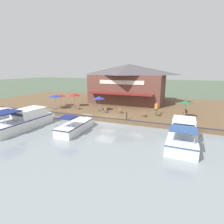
{
  "coord_description": "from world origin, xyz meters",
  "views": [
    {
      "loc": [
        20.82,
        9.12,
        7.03
      ],
      "look_at": [
        -1.0,
        0.57,
        1.3
      ],
      "focal_mm": 28.0,
      "sensor_mm": 36.0,
      "label": 1
    }
  ],
  "objects_px": {
    "cafe_chair_under_first_umbrella": "(120,110)",
    "person_near_entrance": "(156,107)",
    "cafe_chair_mid_patio": "(185,112)",
    "motorboat_outer_channel": "(78,125)",
    "patio_umbrella_back_row": "(74,94)",
    "cafe_chair_far_corner_seat": "(78,106)",
    "cafe_chair_beside_entrance": "(158,113)",
    "patio_umbrella_by_entrance": "(99,98)",
    "mooring_post": "(127,116)",
    "tree_behind_restaurant": "(136,80)",
    "cafe_chair_facing_river": "(105,109)",
    "waterfront_restaurant": "(129,83)",
    "cafe_chair_back_row_seat": "(144,113)",
    "patio_umbrella_near_quay_edge": "(186,102)",
    "motorboat_distant_upstream": "(27,120)",
    "patio_umbrella_mid_patio_left": "(55,96)",
    "patio_umbrella_mid_patio_right": "(61,95)",
    "tree_downstream_bank": "(134,81)",
    "motorboat_fourth_along": "(183,134)"
  },
  "relations": [
    {
      "from": "cafe_chair_under_first_umbrella",
      "to": "person_near_entrance",
      "type": "xyz_separation_m",
      "value": [
        -1.12,
        5.2,
        0.68
      ]
    },
    {
      "from": "cafe_chair_mid_patio",
      "to": "motorboat_outer_channel",
      "type": "bearing_deg",
      "value": -50.32
    },
    {
      "from": "patio_umbrella_back_row",
      "to": "cafe_chair_far_corner_seat",
      "type": "distance_m",
      "value": 3.12
    },
    {
      "from": "cafe_chair_far_corner_seat",
      "to": "cafe_chair_beside_entrance",
      "type": "height_order",
      "value": "same"
    },
    {
      "from": "patio_umbrella_by_entrance",
      "to": "motorboat_outer_channel",
      "type": "xyz_separation_m",
      "value": [
        7.97,
        0.99,
        -2.05
      ]
    },
    {
      "from": "mooring_post",
      "to": "tree_behind_restaurant",
      "type": "distance_m",
      "value": 16.16
    },
    {
      "from": "patio_umbrella_back_row",
      "to": "cafe_chair_facing_river",
      "type": "distance_m",
      "value": 7.47
    },
    {
      "from": "cafe_chair_under_first_umbrella",
      "to": "patio_umbrella_by_entrance",
      "type": "bearing_deg",
      "value": -97.36
    },
    {
      "from": "waterfront_restaurant",
      "to": "mooring_post",
      "type": "relative_size",
      "value": 14.07
    },
    {
      "from": "cafe_chair_facing_river",
      "to": "cafe_chair_mid_patio",
      "type": "bearing_deg",
      "value": 103.31
    },
    {
      "from": "waterfront_restaurant",
      "to": "cafe_chair_back_row_seat",
      "type": "bearing_deg",
      "value": 26.48
    },
    {
      "from": "patio_umbrella_near_quay_edge",
      "to": "cafe_chair_back_row_seat",
      "type": "relative_size",
      "value": 2.82
    },
    {
      "from": "cafe_chair_far_corner_seat",
      "to": "cafe_chair_beside_entrance",
      "type": "bearing_deg",
      "value": 91.63
    },
    {
      "from": "cafe_chair_far_corner_seat",
      "to": "motorboat_outer_channel",
      "type": "xyz_separation_m",
      "value": [
        7.54,
        4.66,
        -0.43
      ]
    },
    {
      "from": "cafe_chair_beside_entrance",
      "to": "motorboat_distant_upstream",
      "type": "relative_size",
      "value": 0.09
    },
    {
      "from": "patio_umbrella_mid_patio_left",
      "to": "patio_umbrella_mid_patio_right",
      "type": "distance_m",
      "value": 2.33
    },
    {
      "from": "patio_umbrella_by_entrance",
      "to": "patio_umbrella_back_row",
      "type": "distance_m",
      "value": 5.7
    },
    {
      "from": "cafe_chair_back_row_seat",
      "to": "cafe_chair_under_first_umbrella",
      "type": "bearing_deg",
      "value": -100.29
    },
    {
      "from": "patio_umbrella_back_row",
      "to": "cafe_chair_mid_patio",
      "type": "distance_m",
      "value": 18.4
    },
    {
      "from": "patio_umbrella_back_row",
      "to": "tree_downstream_bank",
      "type": "relative_size",
      "value": 0.4
    },
    {
      "from": "patio_umbrella_back_row",
      "to": "cafe_chair_far_corner_seat",
      "type": "relative_size",
      "value": 2.82
    },
    {
      "from": "cafe_chair_beside_entrance",
      "to": "tree_downstream_bank",
      "type": "xyz_separation_m",
      "value": [
        -12.37,
        -6.67,
        3.52
      ]
    },
    {
      "from": "waterfront_restaurant",
      "to": "cafe_chair_mid_patio",
      "type": "bearing_deg",
      "value": 53.55
    },
    {
      "from": "patio_umbrella_back_row",
      "to": "motorboat_distant_upstream",
      "type": "relative_size",
      "value": 0.26
    },
    {
      "from": "patio_umbrella_back_row",
      "to": "cafe_chair_mid_patio",
      "type": "xyz_separation_m",
      "value": [
        -0.37,
        18.32,
        -1.64
      ]
    },
    {
      "from": "cafe_chair_beside_entrance",
      "to": "tree_downstream_bank",
      "type": "height_order",
      "value": "tree_downstream_bank"
    },
    {
      "from": "patio_umbrella_back_row",
      "to": "motorboat_distant_upstream",
      "type": "height_order",
      "value": "patio_umbrella_back_row"
    },
    {
      "from": "cafe_chair_far_corner_seat",
      "to": "tree_behind_restaurant",
      "type": "relative_size",
      "value": 0.13
    },
    {
      "from": "cafe_chair_mid_patio",
      "to": "motorboat_fourth_along",
      "type": "bearing_deg",
      "value": -2.21
    },
    {
      "from": "cafe_chair_beside_entrance",
      "to": "patio_umbrella_near_quay_edge",
      "type": "bearing_deg",
      "value": 97.34
    },
    {
      "from": "patio_umbrella_back_row",
      "to": "cafe_chair_mid_patio",
      "type": "height_order",
      "value": "patio_umbrella_back_row"
    },
    {
      "from": "cafe_chair_facing_river",
      "to": "person_near_entrance",
      "type": "bearing_deg",
      "value": 101.44
    },
    {
      "from": "patio_umbrella_mid_patio_left",
      "to": "motorboat_fourth_along",
      "type": "bearing_deg",
      "value": 73.75
    },
    {
      "from": "cafe_chair_beside_entrance",
      "to": "tree_behind_restaurant",
      "type": "relative_size",
      "value": 0.13
    },
    {
      "from": "cafe_chair_facing_river",
      "to": "patio_umbrella_by_entrance",
      "type": "bearing_deg",
      "value": -121.73
    },
    {
      "from": "motorboat_fourth_along",
      "to": "motorboat_distant_upstream",
      "type": "distance_m",
      "value": 18.17
    },
    {
      "from": "cafe_chair_back_row_seat",
      "to": "mooring_post",
      "type": "distance_m",
      "value": 2.98
    },
    {
      "from": "cafe_chair_back_row_seat",
      "to": "cafe_chair_beside_entrance",
      "type": "distance_m",
      "value": 2.07
    },
    {
      "from": "patio_umbrella_mid_patio_right",
      "to": "motorboat_fourth_along",
      "type": "bearing_deg",
      "value": 68.58
    },
    {
      "from": "waterfront_restaurant",
      "to": "cafe_chair_mid_patio",
      "type": "height_order",
      "value": "waterfront_restaurant"
    },
    {
      "from": "tree_behind_restaurant",
      "to": "patio_umbrella_back_row",
      "type": "bearing_deg",
      "value": -38.6
    },
    {
      "from": "patio_umbrella_back_row",
      "to": "patio_umbrella_near_quay_edge",
      "type": "height_order",
      "value": "same"
    },
    {
      "from": "patio_umbrella_near_quay_edge",
      "to": "motorboat_fourth_along",
      "type": "distance_m",
      "value": 7.91
    },
    {
      "from": "motorboat_distant_upstream",
      "to": "cafe_chair_far_corner_seat",
      "type": "bearing_deg",
      "value": 167.2
    },
    {
      "from": "patio_umbrella_mid_patio_left",
      "to": "motorboat_distant_upstream",
      "type": "height_order",
      "value": "patio_umbrella_mid_patio_left"
    },
    {
      "from": "cafe_chair_beside_entrance",
      "to": "cafe_chair_mid_patio",
      "type": "relative_size",
      "value": 1.0
    },
    {
      "from": "cafe_chair_far_corner_seat",
      "to": "cafe_chair_mid_patio",
      "type": "bearing_deg",
      "value": 97.83
    },
    {
      "from": "patio_umbrella_by_entrance",
      "to": "tree_downstream_bank",
      "type": "distance_m",
      "value": 12.72
    },
    {
      "from": "patio_umbrella_mid_patio_left",
      "to": "tree_behind_restaurant",
      "type": "height_order",
      "value": "tree_behind_restaurant"
    },
    {
      "from": "patio_umbrella_by_entrance",
      "to": "motorboat_outer_channel",
      "type": "distance_m",
      "value": 8.29
    }
  ]
}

